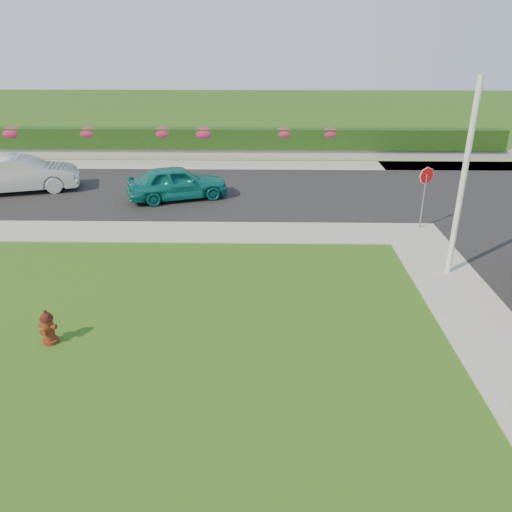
{
  "coord_description": "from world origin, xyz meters",
  "views": [
    {
      "loc": [
        1.77,
        -7.47,
        6.39
      ],
      "look_at": [
        1.54,
        4.94,
        0.9
      ],
      "focal_mm": 35.0,
      "sensor_mm": 36.0,
      "label": 1
    }
  ],
  "objects_px": {
    "utility_pole": "(463,182)",
    "stop_sign": "(426,184)",
    "fire_hydrant": "(48,327)",
    "sedan_teal": "(177,182)",
    "sedan_silver": "(21,174)"
  },
  "relations": [
    {
      "from": "fire_hydrant",
      "to": "sedan_teal",
      "type": "distance_m",
      "value": 10.92
    },
    {
      "from": "utility_pole",
      "to": "fire_hydrant",
      "type": "bearing_deg",
      "value": -159.55
    },
    {
      "from": "sedan_teal",
      "to": "stop_sign",
      "type": "xyz_separation_m",
      "value": [
        9.31,
        -3.3,
        0.9
      ]
    },
    {
      "from": "stop_sign",
      "to": "fire_hydrant",
      "type": "bearing_deg",
      "value": -145.84
    },
    {
      "from": "sedan_teal",
      "to": "utility_pole",
      "type": "height_order",
      "value": "utility_pole"
    },
    {
      "from": "utility_pole",
      "to": "stop_sign",
      "type": "height_order",
      "value": "utility_pole"
    },
    {
      "from": "sedan_teal",
      "to": "stop_sign",
      "type": "relative_size",
      "value": 1.84
    },
    {
      "from": "sedan_silver",
      "to": "utility_pole",
      "type": "distance_m",
      "value": 18.11
    },
    {
      "from": "sedan_teal",
      "to": "fire_hydrant",
      "type": "bearing_deg",
      "value": 153.99
    },
    {
      "from": "sedan_teal",
      "to": "stop_sign",
      "type": "distance_m",
      "value": 9.92
    },
    {
      "from": "sedan_teal",
      "to": "utility_pole",
      "type": "bearing_deg",
      "value": -147.66
    },
    {
      "from": "stop_sign",
      "to": "sedan_teal",
      "type": "bearing_deg",
      "value": 158.82
    },
    {
      "from": "utility_pole",
      "to": "stop_sign",
      "type": "distance_m",
      "value": 3.89
    },
    {
      "from": "utility_pole",
      "to": "stop_sign",
      "type": "relative_size",
      "value": 2.44
    },
    {
      "from": "fire_hydrant",
      "to": "sedan_silver",
      "type": "height_order",
      "value": "sedan_silver"
    }
  ]
}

